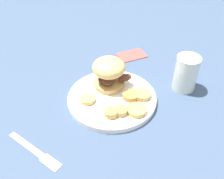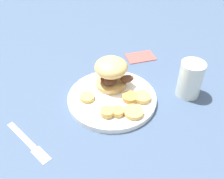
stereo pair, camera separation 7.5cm
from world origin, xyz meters
TOP-DOWN VIEW (x-y plane):
  - ground_plane at (0.00, 0.00)m, footprint 4.00×4.00m
  - dinner_plate at (0.00, 0.00)m, footprint 0.26×0.26m
  - sandwich at (-0.05, 0.02)m, footprint 0.10×0.12m
  - potato_round_0 at (-0.01, -0.07)m, footprint 0.04×0.04m
  - potato_round_1 at (0.07, -0.04)m, footprint 0.04×0.04m
  - potato_round_2 at (0.07, -0.01)m, footprint 0.04×0.04m
  - potato_round_3 at (0.03, 0.05)m, footprint 0.05×0.05m
  - potato_round_4 at (0.04, 0.08)m, footprint 0.05×0.05m
  - potato_round_5 at (0.09, 0.03)m, footprint 0.05×0.05m
  - fork at (0.08, -0.25)m, footprint 0.16×0.10m
  - drinking_glass at (0.04, 0.23)m, footprint 0.07×0.07m
  - napkin at (-0.19, 0.17)m, footprint 0.07×0.10m

SIDE VIEW (x-z plane):
  - ground_plane at x=0.00m, z-range 0.00..0.00m
  - fork at x=0.08m, z-range 0.00..0.00m
  - napkin at x=-0.19m, z-range 0.00..0.01m
  - dinner_plate at x=0.00m, z-range 0.00..0.02m
  - potato_round_5 at x=0.09m, z-range 0.02..0.03m
  - potato_round_0 at x=-0.01m, z-range 0.02..0.03m
  - potato_round_4 at x=0.04m, z-range 0.02..0.03m
  - potato_round_3 at x=0.03m, z-range 0.02..0.03m
  - potato_round_2 at x=0.07m, z-range 0.02..0.03m
  - potato_round_1 at x=0.07m, z-range 0.02..0.03m
  - drinking_glass at x=0.04m, z-range 0.00..0.11m
  - sandwich at x=-0.05m, z-range 0.02..0.11m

